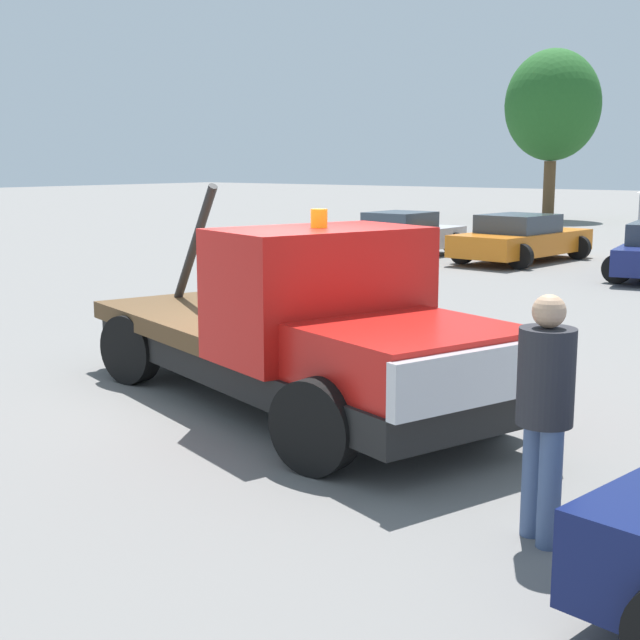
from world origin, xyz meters
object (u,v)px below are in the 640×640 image
object	(u,v)px
tow_truck	(304,332)
person_near_truck	(545,401)
parked_car_silver	(403,235)
tree_left	(553,106)
traffic_cone	(364,325)
parked_car_orange	(521,239)

from	to	relation	value
tow_truck	person_near_truck	world-z (taller)	tow_truck
parked_car_silver	person_near_truck	bearing A→B (deg)	-143.94
person_near_truck	parked_car_silver	world-z (taller)	person_near_truck
tow_truck	tree_left	world-z (taller)	tree_left
tree_left	traffic_cone	size ratio (longest dim) A/B	14.58
parked_car_silver	traffic_cone	bearing A→B (deg)	-149.64
parked_car_silver	traffic_cone	world-z (taller)	parked_car_silver
person_near_truck	parked_car_silver	xyz separation A→B (m)	(-11.47, 16.28, -0.43)
tow_truck	parked_car_orange	bearing A→B (deg)	123.95
person_near_truck	parked_car_orange	world-z (taller)	person_near_truck
tree_left	traffic_cone	xyz separation A→B (m)	(9.78, -29.75, -5.13)
person_near_truck	traffic_cone	distance (m)	7.58
parked_car_silver	parked_car_orange	bearing A→B (deg)	-72.25
parked_car_orange	tow_truck	bearing A→B (deg)	-158.30
tow_truck	person_near_truck	xyz separation A→B (m)	(3.56, -1.66, 0.16)
tree_left	tow_truck	bearing A→B (deg)	-70.99
tow_truck	tree_left	bearing A→B (deg)	126.40
person_near_truck	parked_car_orange	bearing A→B (deg)	-119.87
tow_truck	parked_car_silver	distance (m)	16.63
tree_left	traffic_cone	bearing A→B (deg)	-71.80
tow_truck	tree_left	size ratio (longest dim) A/B	0.82
parked_car_silver	tow_truck	bearing A→B (deg)	-150.67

